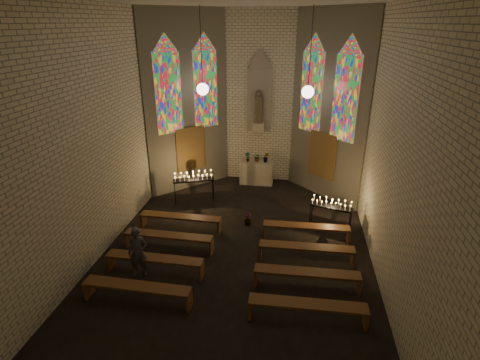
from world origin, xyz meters
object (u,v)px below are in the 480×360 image
altar (257,172)px  aisle_flower_pot (248,219)px  votive_stand_right (331,205)px  visitor (138,252)px  votive_stand_left (193,178)px

altar → aisle_flower_pot: (0.11, -3.66, -0.27)m
altar → aisle_flower_pot: 3.67m
votive_stand_right → visitor: bearing=-130.8°
aisle_flower_pot → visitor: bearing=-129.0°
aisle_flower_pot → altar: bearing=91.8°
votive_stand_right → visitor: (-5.34, -3.38, -0.15)m
votive_stand_left → votive_stand_right: 5.24m
votive_stand_left → votive_stand_right: size_ratio=1.11×
visitor → aisle_flower_pot: bearing=37.6°
votive_stand_right → altar: bearing=146.6°
aisle_flower_pot → visitor: visitor is taller
aisle_flower_pot → votive_stand_left: (-2.31, 1.52, 0.76)m
votive_stand_left → visitor: visitor is taller
aisle_flower_pot → visitor: 4.13m
aisle_flower_pot → visitor: (-2.58, -3.19, 0.51)m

